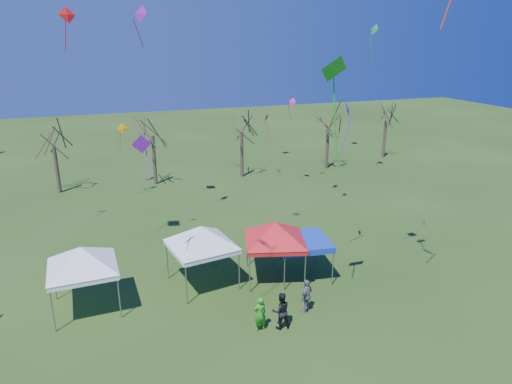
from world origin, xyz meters
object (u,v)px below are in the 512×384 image
at_px(tent_white_west, 80,251).
at_px(tree_1, 51,128).
at_px(tree_3, 241,115).
at_px(tent_red, 275,226).
at_px(person_dark, 281,311).
at_px(tree_5, 387,107).
at_px(person_grey, 307,296).
at_px(tree_4, 329,111).
at_px(tree_2, 151,117).
at_px(tent_white_mid, 201,230).
at_px(tent_blue, 302,242).
at_px(person_green, 260,314).

bearing_deg(tent_white_west, tree_1, 96.61).
height_order(tree_3, tent_red, tree_3).
bearing_deg(tree_1, person_dark, -66.32).
height_order(tree_5, person_grey, tree_5).
distance_m(tree_4, tent_white_west, 30.99).
relative_size(tree_2, tent_red, 1.88).
distance_m(tent_white_mid, tent_blue, 5.75).
distance_m(tree_1, tent_white_mid, 21.71).
relative_size(tent_red, person_grey, 2.46).
xyz_separation_m(tree_4, tent_red, (-13.68, -19.87, -2.85)).
xyz_separation_m(tree_3, person_grey, (-4.10, -23.59, -5.20)).
distance_m(tree_2, tree_4, 17.73).
relative_size(tree_5, tent_red, 1.72).
height_order(tree_2, person_green, tree_2).
xyz_separation_m(tree_5, tent_red, (-22.05, -21.93, -2.52)).
distance_m(tree_3, person_green, 25.75).
xyz_separation_m(tree_2, tent_blue, (5.59, -20.51, -4.17)).
distance_m(tree_1, person_dark, 27.78).
bearing_deg(tent_red, tent_white_west, 178.92).
relative_size(tree_3, tent_white_west, 1.76).
relative_size(tree_5, person_dark, 4.09).
bearing_deg(tree_4, tree_2, 178.78).
relative_size(tree_2, tree_4, 1.04).
xyz_separation_m(tree_3, tent_blue, (-2.81, -20.18, -3.96)).
bearing_deg(tent_white_west, person_green, -30.82).
height_order(person_green, person_dark, person_dark).
xyz_separation_m(tree_4, tent_white_mid, (-17.69, -19.20, -2.81)).
height_order(tent_white_west, tent_white_mid, tent_white_mid).
xyz_separation_m(person_green, person_grey, (2.70, 0.69, 0.02)).
height_order(tree_2, person_dark, tree_2).
height_order(tent_white_west, person_dark, tent_white_west).
bearing_deg(tree_5, tent_white_mid, -140.78).
distance_m(tree_2, person_dark, 25.48).
height_order(tree_4, tent_white_mid, tree_4).
relative_size(tree_1, tent_white_west, 1.68).
bearing_deg(tent_white_west, tent_white_mid, 4.46).
distance_m(tent_white_west, tent_blue, 11.69).
distance_m(tree_4, tent_red, 24.29).
bearing_deg(tent_white_west, tent_red, -1.08).
xyz_separation_m(tree_1, tent_red, (12.44, -20.51, -2.58)).
distance_m(tent_white_west, person_dark, 10.09).
bearing_deg(tree_4, tent_blue, -121.07).
height_order(tent_red, tent_blue, tent_red).
bearing_deg(tree_5, tree_4, -166.15).
height_order(tree_1, tent_white_west, tree_1).
bearing_deg(tent_white_mid, tent_red, -9.41).
height_order(person_green, person_grey, person_grey).
bearing_deg(person_dark, tree_5, -125.98).
height_order(tent_blue, person_green, tent_blue).
distance_m(tent_blue, person_dark, 5.35).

